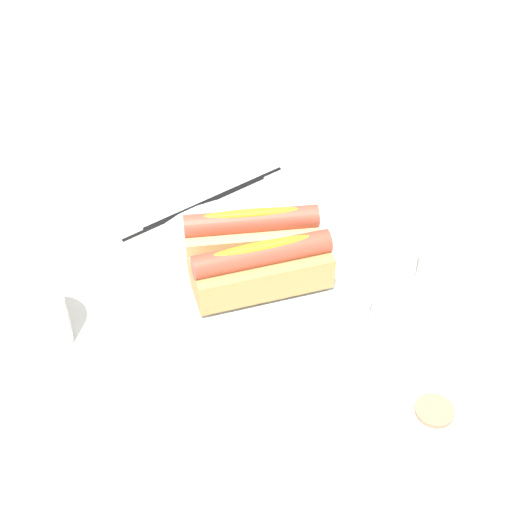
% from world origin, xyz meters
% --- Properties ---
extents(ground_plane, '(2.40, 2.40, 0.00)m').
position_xyz_m(ground_plane, '(0.00, 0.00, 0.00)').
color(ground_plane, silver).
extents(serving_bowl, '(0.27, 0.27, 0.04)m').
position_xyz_m(serving_bowl, '(-0.00, 0.01, 0.02)').
color(serving_bowl, silver).
rests_on(serving_bowl, ground_plane).
extents(hotdog_front, '(0.16, 0.08, 0.06)m').
position_xyz_m(hotdog_front, '(-0.01, -0.02, 0.07)').
color(hotdog_front, '#DBB270').
rests_on(hotdog_front, serving_bowl).
extents(hotdog_back, '(0.15, 0.06, 0.06)m').
position_xyz_m(hotdog_back, '(0.00, 0.03, 0.07)').
color(hotdog_back, tan).
rests_on(hotdog_back, serving_bowl).
extents(water_glass, '(0.07, 0.07, 0.09)m').
position_xyz_m(water_glass, '(0.24, -0.01, 0.04)').
color(water_glass, white).
rests_on(water_glass, ground_plane).
extents(paper_towel_roll, '(0.11, 0.11, 0.13)m').
position_xyz_m(paper_towel_roll, '(-0.04, 0.29, 0.07)').
color(paper_towel_roll, white).
rests_on(paper_towel_roll, ground_plane).
extents(napkin_box, '(0.11, 0.05, 0.15)m').
position_xyz_m(napkin_box, '(-0.23, 0.09, 0.07)').
color(napkin_box, white).
rests_on(napkin_box, ground_plane).
extents(chopstick_near, '(0.21, 0.06, 0.01)m').
position_xyz_m(chopstick_near, '(0.02, -0.17, 0.00)').
color(chopstick_near, black).
rests_on(chopstick_near, ground_plane).
extents(chopstick_far, '(0.21, 0.06, 0.01)m').
position_xyz_m(chopstick_far, '(-0.01, -0.18, 0.00)').
color(chopstick_far, black).
rests_on(chopstick_far, ground_plane).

